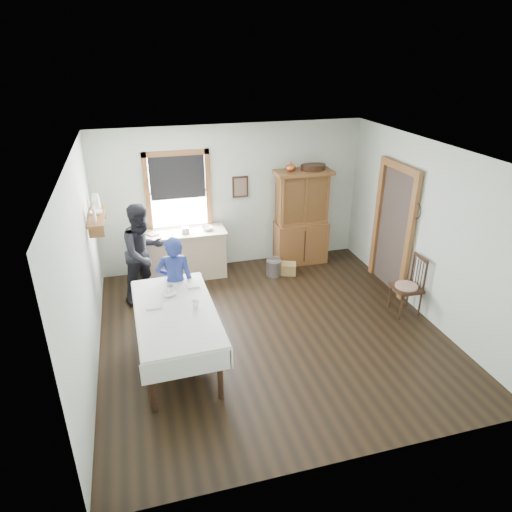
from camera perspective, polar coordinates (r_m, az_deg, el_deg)
The scene contains 20 objects.
room at distance 6.38m, azimuth 1.99°, elevation 0.80°, with size 5.01×5.01×2.70m.
window at distance 8.38m, azimuth -9.72°, elevation 8.43°, with size 1.18×0.07×1.48m.
doorway at distance 8.16m, azimuth 16.86°, elevation 3.79°, with size 0.09×1.14×2.22m.
wall_shelf at distance 7.50m, azimuth -19.33°, elevation 4.96°, with size 0.24×1.00×0.44m.
framed_picture at distance 8.58m, azimuth -1.96°, elevation 8.62°, with size 0.30×0.04×0.40m, color #381E13.
rug_beater at distance 7.55m, azimuth 19.48°, elevation 6.25°, with size 0.27×0.27×0.01m, color black.
work_counter at distance 8.50m, azimuth -9.04°, elevation 0.21°, with size 1.56×0.59×0.89m, color #C5AC89.
china_hutch at distance 8.87m, azimuth 5.71°, elevation 4.78°, with size 1.08×0.51×1.84m, color brown.
dining_table at distance 6.31m, azimuth -9.77°, elevation -9.78°, with size 1.06×2.02×0.81m, color silver.
spindle_chair at distance 7.62m, azimuth 18.36°, elevation -3.51°, with size 0.45×0.45×0.98m, color #381E13.
pail at distance 8.56m, azimuth 2.24°, elevation -1.50°, with size 0.28×0.28×0.30m, color gray.
wicker_basket at distance 8.65m, azimuth 3.83°, elevation -1.58°, with size 0.35×0.25×0.21m, color #A87E4C.
woman_blue at distance 6.88m, azimuth -10.01°, elevation -3.80°, with size 0.51×0.33×1.38m, color navy.
figure_dark at distance 7.76m, azimuth -13.82°, elevation -0.02°, with size 0.76×0.59×1.56m, color black.
table_cup_a at distance 6.51m, azimuth -10.66°, elevation -4.03°, with size 0.11×0.11×0.09m, color white.
table_cup_b at distance 6.08m, azimuth -7.60°, elevation -5.99°, with size 0.10×0.10×0.10m, color white.
table_bowl at distance 6.42m, azimuth -10.84°, elevation -4.64°, with size 0.23×0.23×0.06m, color white.
counter_book at distance 8.27m, azimuth -13.40°, elevation 2.56°, with size 0.15×0.21×0.02m, color #715B4B.
counter_bowl at distance 8.33m, azimuth -6.13°, elevation 3.46°, with size 0.21×0.21×0.07m, color white.
shelf_bowl at distance 7.50m, azimuth -19.35°, elevation 5.16°, with size 0.22×0.22×0.05m, color white.
Camera 1 is at (-1.77, -5.55, 3.96)m, focal length 32.00 mm.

